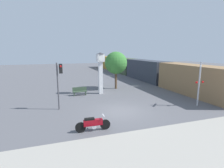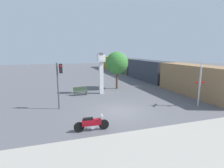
{
  "view_description": "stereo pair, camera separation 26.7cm",
  "coord_description": "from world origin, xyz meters",
  "px_view_note": "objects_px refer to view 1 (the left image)",
  "views": [
    {
      "loc": [
        -5.11,
        -12.94,
        4.94
      ],
      "look_at": [
        -0.09,
        1.85,
        2.0
      ],
      "focal_mm": 28.0,
      "sensor_mm": 36.0,
      "label": 1
    },
    {
      "loc": [
        -4.85,
        -13.02,
        4.94
      ],
      "look_at": [
        -0.09,
        1.85,
        2.0
      ],
      "focal_mm": 28.0,
      "sensor_mm": 36.0,
      "label": 2
    }
  ],
  "objects_px": {
    "traffic_light": "(59,78)",
    "railroad_crossing_signal": "(199,82)",
    "motorcycle": "(93,124)",
    "street_tree": "(116,63)",
    "freight_train": "(132,67)",
    "clock_tower": "(100,67)",
    "bench": "(80,91)"
  },
  "relations": [
    {
      "from": "clock_tower",
      "to": "railroad_crossing_signal",
      "type": "xyz_separation_m",
      "value": [
        7.18,
        -7.44,
        -0.97
      ]
    },
    {
      "from": "bench",
      "to": "freight_train",
      "type": "bearing_deg",
      "value": 45.52
    },
    {
      "from": "clock_tower",
      "to": "bench",
      "type": "distance_m",
      "value": 3.63
    },
    {
      "from": "freight_train",
      "to": "street_tree",
      "type": "xyz_separation_m",
      "value": [
        -7.52,
        -10.8,
        1.72
      ]
    },
    {
      "from": "traffic_light",
      "to": "street_tree",
      "type": "xyz_separation_m",
      "value": [
        7.41,
        6.43,
        0.66
      ]
    },
    {
      "from": "clock_tower",
      "to": "freight_train",
      "type": "height_order",
      "value": "clock_tower"
    },
    {
      "from": "railroad_crossing_signal",
      "to": "clock_tower",
      "type": "bearing_deg",
      "value": 133.99
    },
    {
      "from": "street_tree",
      "to": "bench",
      "type": "height_order",
      "value": "street_tree"
    },
    {
      "from": "motorcycle",
      "to": "street_tree",
      "type": "relative_size",
      "value": 0.45
    },
    {
      "from": "freight_train",
      "to": "traffic_light",
      "type": "relative_size",
      "value": 11.07
    },
    {
      "from": "clock_tower",
      "to": "street_tree",
      "type": "distance_m",
      "value": 3.34
    },
    {
      "from": "motorcycle",
      "to": "traffic_light",
      "type": "bearing_deg",
      "value": 111.1
    },
    {
      "from": "clock_tower",
      "to": "bench",
      "type": "xyz_separation_m",
      "value": [
        -2.48,
        -0.06,
        -2.66
      ]
    },
    {
      "from": "motorcycle",
      "to": "railroad_crossing_signal",
      "type": "xyz_separation_m",
      "value": [
        10.23,
        2.0,
        1.71
      ]
    },
    {
      "from": "motorcycle",
      "to": "railroad_crossing_signal",
      "type": "distance_m",
      "value": 10.57
    },
    {
      "from": "traffic_light",
      "to": "bench",
      "type": "height_order",
      "value": "traffic_light"
    },
    {
      "from": "traffic_light",
      "to": "railroad_crossing_signal",
      "type": "distance_m",
      "value": 12.33
    },
    {
      "from": "clock_tower",
      "to": "freight_train",
      "type": "bearing_deg",
      "value": 51.59
    },
    {
      "from": "motorcycle",
      "to": "traffic_light",
      "type": "xyz_separation_m",
      "value": [
        -1.71,
        5.04,
        2.3
      ]
    },
    {
      "from": "traffic_light",
      "to": "bench",
      "type": "relative_size",
      "value": 2.51
    },
    {
      "from": "traffic_light",
      "to": "clock_tower",
      "type": "bearing_deg",
      "value": 42.84
    },
    {
      "from": "street_tree",
      "to": "traffic_light",
      "type": "bearing_deg",
      "value": -139.02
    },
    {
      "from": "railroad_crossing_signal",
      "to": "street_tree",
      "type": "bearing_deg",
      "value": 115.6
    },
    {
      "from": "bench",
      "to": "railroad_crossing_signal",
      "type": "bearing_deg",
      "value": -37.39
    },
    {
      "from": "motorcycle",
      "to": "freight_train",
      "type": "xyz_separation_m",
      "value": [
        13.22,
        22.27,
        1.23
      ]
    },
    {
      "from": "freight_train",
      "to": "railroad_crossing_signal",
      "type": "xyz_separation_m",
      "value": [
        -2.99,
        -20.27,
        0.48
      ]
    },
    {
      "from": "freight_train",
      "to": "street_tree",
      "type": "relative_size",
      "value": 9.06
    },
    {
      "from": "motorcycle",
      "to": "clock_tower",
      "type": "bearing_deg",
      "value": 74.47
    },
    {
      "from": "freight_train",
      "to": "traffic_light",
      "type": "height_order",
      "value": "traffic_light"
    },
    {
      "from": "traffic_light",
      "to": "railroad_crossing_signal",
      "type": "relative_size",
      "value": 1.0
    },
    {
      "from": "railroad_crossing_signal",
      "to": "street_tree",
      "type": "distance_m",
      "value": 10.57
    },
    {
      "from": "motorcycle",
      "to": "bench",
      "type": "relative_size",
      "value": 1.39
    }
  ]
}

